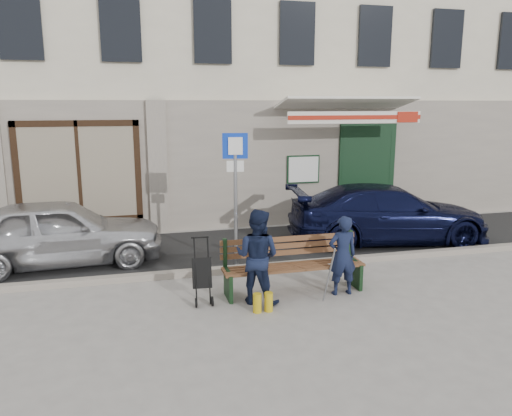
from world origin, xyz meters
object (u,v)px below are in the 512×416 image
object	(u,v)px
car_navy	(388,214)
bench	(291,266)
woman	(257,256)
parking_sign	(235,179)
man	(342,255)
stroller	(202,274)
car_silver	(59,232)

from	to	relation	value
car_navy	bench	size ratio (longest dim) A/B	1.89
bench	woman	world-z (taller)	woman
car_navy	parking_sign	distance (m)	3.97
parking_sign	man	bearing A→B (deg)	-46.31
car_navy	bench	xyz separation A→B (m)	(-3.13, -2.46, -0.20)
parking_sign	bench	world-z (taller)	parking_sign
car_navy	man	xyz separation A→B (m)	(-2.34, -2.75, 0.01)
parking_sign	stroller	world-z (taller)	parking_sign
man	woman	bearing A→B (deg)	1.13
man	woman	size ratio (longest dim) A/B	0.88
car_silver	bench	xyz separation A→B (m)	(3.93, -2.49, -0.21)
man	stroller	world-z (taller)	man
woman	parking_sign	bearing A→B (deg)	-54.59
car_silver	man	bearing A→B (deg)	-124.03
car_navy	stroller	size ratio (longest dim) A/B	4.33
car_silver	stroller	distance (m)	3.51
bench	stroller	world-z (taller)	stroller
man	stroller	xyz separation A→B (m)	(-2.30, 0.24, -0.21)
car_silver	bench	world-z (taller)	car_silver
parking_sign	man	world-z (taller)	parking_sign
woman	car_silver	bearing A→B (deg)	-3.01
stroller	car_navy	bearing A→B (deg)	31.96
man	car_silver	bearing A→B (deg)	-29.04
car_navy	parking_sign	size ratio (longest dim) A/B	1.75
car_navy	man	size ratio (longest dim) A/B	3.38
car_navy	stroller	distance (m)	5.28
car_silver	car_navy	distance (m)	7.06
car_silver	bench	bearing A→B (deg)	-125.97
stroller	man	bearing A→B (deg)	-2.33
car_navy	parking_sign	xyz separation A→B (m)	(-3.73, -0.84, 1.07)
bench	stroller	size ratio (longest dim) A/B	2.30
bench	man	bearing A→B (deg)	-19.66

